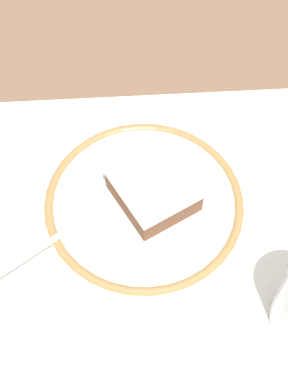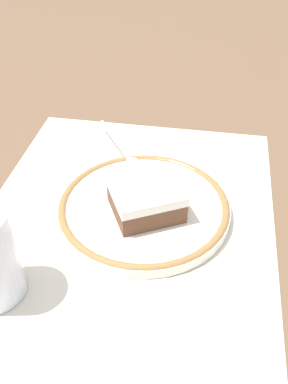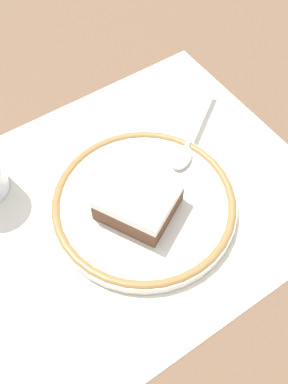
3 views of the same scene
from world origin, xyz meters
name	(u,v)px [view 3 (image 3 of 3)]	position (x,y,z in m)	size (l,w,h in m)	color
ground_plane	(124,204)	(0.00, 0.00, 0.00)	(2.40, 2.40, 0.00)	brown
placemat	(124,203)	(0.00, 0.00, 0.00)	(0.44, 0.35, 0.00)	beige
plate	(144,204)	(0.02, -0.02, 0.01)	(0.21, 0.21, 0.02)	silver
cake_slice	(138,199)	(0.01, -0.02, 0.03)	(0.10, 0.10, 0.04)	brown
spoon	(188,143)	(0.11, 0.02, 0.02)	(0.13, 0.10, 0.01)	silver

